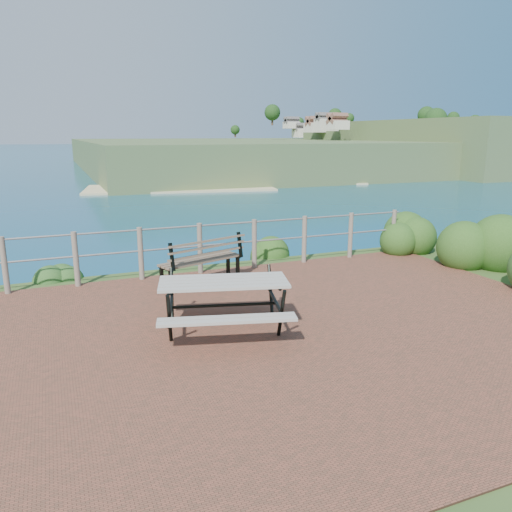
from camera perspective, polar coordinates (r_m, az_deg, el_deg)
The scene contains 10 objects.
ground at distance 6.97m, azimuth 1.38°, elevation -9.03°, with size 10.00×7.00×0.12m, color brown.
ocean at distance 205.92m, azimuth -21.99°, elevation 12.06°, with size 1200.00×1200.00×0.00m, color #125D71.
safety_railing at distance 9.82m, azimuth -6.43°, elevation 1.18°, with size 9.40×0.10×1.00m.
distant_bay at distance 272.65m, azimuth 18.35°, elevation 12.22°, with size 290.00×232.36×24.00m.
picnic_table at distance 6.91m, azimuth -3.70°, elevation -5.07°, with size 1.87×1.48×0.74m.
park_bench at distance 9.12m, azimuth -6.34°, elevation 0.35°, with size 1.64×0.89×0.90m.
shrub_right_front at distance 11.25m, azimuth 24.45°, elevation -1.38°, with size 1.33×1.33×1.88m, color #224816.
shrub_right_edge at distance 12.30m, azimuth 16.06°, elevation 0.55°, with size 1.19×1.19×1.69m, color #224816.
shrub_lip_west at distance 10.40m, azimuth -21.58°, elevation -2.26°, with size 0.71×0.71×0.42m, color #2A531F.
shrub_lip_east at distance 11.46m, azimuth 1.75°, elevation 0.14°, with size 0.84×0.84×0.61m, color #224816.
Camera 1 is at (-2.58, -5.88, 2.70)m, focal length 35.00 mm.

